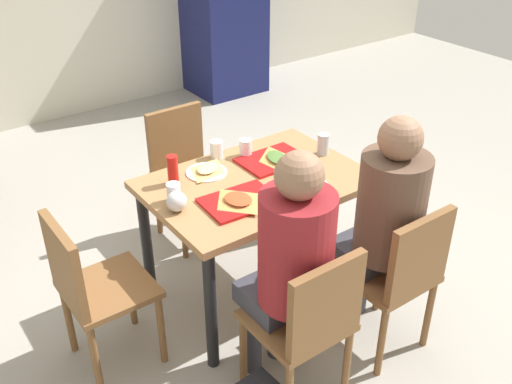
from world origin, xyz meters
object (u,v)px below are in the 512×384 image
object	(u,v)px
plastic_cup_c	(174,193)
paper_plate_near_edge	(308,186)
chair_far_side	(184,165)
pizza_slice_b	(277,158)
paper_plate_center	(207,172)
pizza_slice_a	(238,200)
chair_near_right	(400,272)
plastic_cup_a	(217,150)
condiment_bottle	(173,170)
tray_red_near	(240,201)
main_table	(256,197)
plastic_cup_d	(246,148)
pizza_slice_d	(307,184)
chair_left_end	(90,285)
tray_red_far	(272,160)
pizza_slice_c	(207,169)
chair_near_left	(309,320)
person_in_brown_jacket	(384,216)
person_in_red	(290,258)
foil_bundle	(177,201)
soda_can	(323,144)
plastic_cup_b	(301,197)

from	to	relation	value
plastic_cup_c	paper_plate_near_edge	bearing A→B (deg)	-23.85
chair_far_side	pizza_slice_b	size ratio (longest dim) A/B	3.09
paper_plate_center	pizza_slice_a	size ratio (longest dim) A/B	0.99
chair_near_right	plastic_cup_a	world-z (taller)	chair_near_right
condiment_bottle	paper_plate_near_edge	bearing A→B (deg)	-38.82
tray_red_near	paper_plate_center	bearing A→B (deg)	85.43
main_table	paper_plate_center	size ratio (longest dim) A/B	5.14
chair_far_side	plastic_cup_d	xyz separation A→B (m)	(0.11, -0.52, 0.29)
paper_plate_center	pizza_slice_d	distance (m)	0.54
chair_left_end	tray_red_far	distance (m)	1.18
pizza_slice_c	condiment_bottle	distance (m)	0.22
chair_near_left	person_in_brown_jacket	world-z (taller)	person_in_brown_jacket
main_table	pizza_slice_c	world-z (taller)	pizza_slice_c
person_in_red	pizza_slice_c	bearing A→B (deg)	81.80
tray_red_near	pizza_slice_d	size ratio (longest dim) A/B	1.37
foil_bundle	condiment_bottle	bearing A→B (deg)	64.37
pizza_slice_b	plastic_cup_a	size ratio (longest dim) A/B	2.76
pizza_slice_c	main_table	bearing A→B (deg)	-54.42
plastic_cup_c	plastic_cup_d	distance (m)	0.60
paper_plate_near_edge	pizza_slice_b	bearing A→B (deg)	82.83
chair_near_right	plastic_cup_c	world-z (taller)	chair_near_right
pizza_slice_b	chair_near_right	bearing A→B (deg)	-85.15
chair_near_left	tray_red_far	world-z (taller)	chair_near_left
chair_near_right	plastic_cup_a	bearing A→B (deg)	105.65
paper_plate_near_edge	pizza_slice_c	distance (m)	0.55
pizza_slice_b	soda_can	xyz separation A→B (m)	(0.27, -0.08, 0.04)
foil_bundle	main_table	bearing A→B (deg)	2.34
paper_plate_near_edge	plastic_cup_c	bearing A→B (deg)	156.15
pizza_slice_b	pizza_slice_d	size ratio (longest dim) A/B	1.05
chair_far_side	condiment_bottle	size ratio (longest dim) A/B	5.32
pizza_slice_c	soda_can	bearing A→B (deg)	-17.58
main_table	tray_red_far	bearing A→B (deg)	30.78
tray_red_far	pizza_slice_d	size ratio (longest dim) A/B	1.37
person_in_brown_jacket	chair_far_side	bearing A→B (deg)	101.32
chair_near_right	soda_can	xyz separation A→B (m)	(0.20, 0.80, 0.30)
main_table	soda_can	distance (m)	0.51
person_in_brown_jacket	paper_plate_center	world-z (taller)	person_in_brown_jacket
pizza_slice_d	foil_bundle	world-z (taller)	foil_bundle
pizza_slice_d	plastic_cup_b	bearing A→B (deg)	-138.43
chair_far_side	plastic_cup_c	distance (m)	0.90
person_in_red	pizza_slice_a	world-z (taller)	person_in_red
person_in_red	tray_red_far	bearing A→B (deg)	57.49
tray_red_near	tray_red_far	xyz separation A→B (m)	(0.40, 0.26, 0.00)
paper_plate_center	pizza_slice_a	bearing A→B (deg)	-96.88
plastic_cup_b	foil_bundle	xyz separation A→B (m)	(-0.51, 0.31, 0.00)
chair_left_end	person_in_brown_jacket	distance (m)	1.41
chair_near_left	pizza_slice_a	size ratio (longest dim) A/B	3.82
pizza_slice_d	plastic_cup_a	distance (m)	0.58
chair_left_end	plastic_cup_d	world-z (taller)	chair_left_end
main_table	person_in_red	bearing A→B (deg)	-113.96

